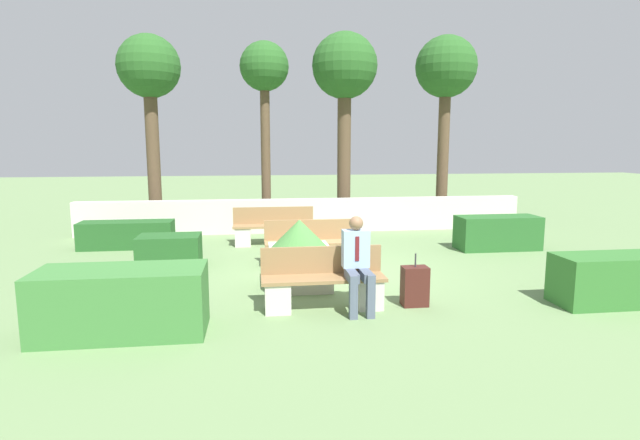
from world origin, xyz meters
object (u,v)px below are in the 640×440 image
person_seated_man (357,259)px  tree_leftmost (149,75)px  bench_right_side (311,248)px  tree_rightmost (446,73)px  bench_front (323,286)px  tree_center_right (345,74)px  bench_left_side (274,230)px  tree_center_left (264,76)px  planter_corner_left (300,255)px  suitcase (415,286)px

person_seated_man → tree_leftmost: tree_leftmost is taller
bench_right_side → tree_leftmost: size_ratio=0.34×
tree_leftmost → tree_rightmost: tree_rightmost is taller
bench_front → person_seated_man: 0.64m
tree_center_right → tree_rightmost: 3.17m
bench_right_side → person_seated_man: person_seated_man is taller
bench_front → tree_leftmost: size_ratio=0.33×
bench_left_side → tree_rightmost: tree_rightmost is taller
tree_center_left → tree_center_right: tree_center_right is taller
bench_left_side → bench_right_side: same height
person_seated_man → bench_right_side: bearing=97.2°
tree_center_right → tree_rightmost: size_ratio=0.99×
bench_front → planter_corner_left: bearing=101.4°
bench_left_side → bench_right_side: bearing=-76.4°
bench_front → bench_right_side: size_ratio=0.99×
tree_rightmost → tree_leftmost: bearing=-179.0°
bench_left_side → planter_corner_left: bearing=-88.3°
bench_right_side → tree_leftmost: 7.54m
bench_right_side → tree_center_right: 6.59m
planter_corner_left → bench_front: bearing=-78.6°
bench_right_side → person_seated_man: (0.35, -2.78, 0.41)m
tree_rightmost → suitcase: bearing=-113.5°
suitcase → tree_rightmost: tree_rightmost is taller
bench_right_side → planter_corner_left: 1.53m
bench_front → tree_center_right: size_ratio=0.32×
bench_front → bench_right_side: same height
suitcase → tree_center_right: size_ratio=0.14×
bench_front → planter_corner_left: planter_corner_left is taller
suitcase → tree_center_left: (-1.97, 7.50, 3.96)m
bench_left_side → bench_right_side: (0.63, -2.15, -0.00)m
bench_right_side → tree_center_right: tree_center_right is taller
person_seated_man → tree_leftmost: bearing=118.1°
suitcase → tree_leftmost: size_ratio=0.15×
tree_leftmost → tree_rightmost: size_ratio=0.96×
planter_corner_left → suitcase: bearing=-37.2°
bench_right_side → suitcase: bench_right_side is taller
tree_leftmost → tree_rightmost: bearing=1.0°
bench_right_side → tree_center_right: (1.56, 4.97, 4.03)m
suitcase → tree_center_right: (0.32, 7.65, 4.08)m
bench_front → tree_center_left: tree_center_left is taller
planter_corner_left → bench_left_side: bearing=94.4°
bench_left_side → tree_center_right: tree_center_right is taller
tree_leftmost → tree_rightmost: 8.60m
bench_left_side → suitcase: bench_left_side is taller
bench_front → person_seated_man: person_seated_man is taller
bench_front → bench_left_side: 4.82m
bench_front → tree_center_left: bearing=94.7°
bench_front → suitcase: bench_front is taller
tree_rightmost → tree_center_right: bearing=-174.1°
bench_front → person_seated_man: bearing=-16.8°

